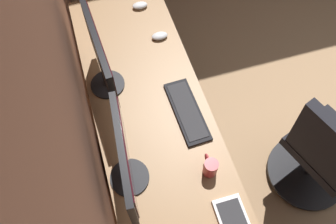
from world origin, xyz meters
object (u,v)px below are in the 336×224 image
(drawer_pedestal, at_px, (158,167))
(mouse_spare, at_px, (160,36))
(keyboard_main, at_px, (187,111))
(coffee_mug, at_px, (210,167))
(mouse_main, at_px, (140,5))
(monitor_primary, at_px, (125,160))
(office_chair, at_px, (322,155))
(monitor_secondary, at_px, (101,58))

(drawer_pedestal, distance_m, mouse_spare, 0.84)
(keyboard_main, height_order, coffee_mug, coffee_mug)
(mouse_main, height_order, coffee_mug, coffee_mug)
(mouse_main, bearing_deg, drawer_pedestal, 170.27)
(drawer_pedestal, xyz_separation_m, coffee_mug, (-0.24, -0.21, 0.44))
(mouse_spare, bearing_deg, monitor_primary, 154.65)
(drawer_pedestal, bearing_deg, office_chair, -105.06)
(monitor_primary, height_order, office_chair, monitor_primary)
(mouse_main, xyz_separation_m, coffee_mug, (-1.25, -0.04, 0.04))
(mouse_main, distance_m, coffee_mug, 1.25)
(keyboard_main, distance_m, mouse_spare, 0.58)
(mouse_spare, height_order, office_chair, office_chair)
(monitor_secondary, bearing_deg, office_chair, -121.42)
(monitor_secondary, xyz_separation_m, mouse_main, (0.57, -0.34, -0.23))
(keyboard_main, bearing_deg, mouse_spare, -0.73)
(monitor_primary, bearing_deg, mouse_spare, -25.35)
(mouse_spare, bearing_deg, office_chair, -142.14)
(drawer_pedestal, height_order, keyboard_main, keyboard_main)
(office_chair, bearing_deg, monitor_secondary, 58.58)
(monitor_primary, xyz_separation_m, coffee_mug, (-0.08, -0.40, -0.18))
(monitor_primary, height_order, monitor_secondary, monitor_secondary)
(keyboard_main, bearing_deg, drawer_pedestal, 119.83)
(monitor_secondary, relative_size, mouse_spare, 5.35)
(monitor_primary, xyz_separation_m, keyboard_main, (0.28, -0.40, -0.22))
(monitor_secondary, relative_size, mouse_main, 5.35)
(coffee_mug, bearing_deg, office_chair, -91.59)
(monitor_primary, distance_m, monitor_secondary, 0.59)
(keyboard_main, height_order, mouse_spare, mouse_spare)
(office_chair, bearing_deg, mouse_main, 32.28)
(monitor_primary, xyz_separation_m, mouse_main, (1.16, -0.35, -0.22))
(mouse_spare, xyz_separation_m, office_chair, (-0.96, -0.75, -0.29))
(drawer_pedestal, height_order, mouse_main, mouse_main)
(mouse_main, relative_size, coffee_mug, 0.93)
(mouse_main, bearing_deg, mouse_spare, -170.36)
(monitor_secondary, xyz_separation_m, mouse_spare, (0.26, -0.39, -0.23))
(drawer_pedestal, relative_size, office_chair, 0.72)
(keyboard_main, relative_size, mouse_main, 4.08)
(monitor_primary, height_order, mouse_spare, monitor_primary)
(keyboard_main, xyz_separation_m, office_chair, (-0.39, -0.76, -0.28))
(keyboard_main, distance_m, office_chair, 0.89)
(drawer_pedestal, relative_size, monitor_primary, 1.32)
(monitor_secondary, distance_m, mouse_main, 0.70)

